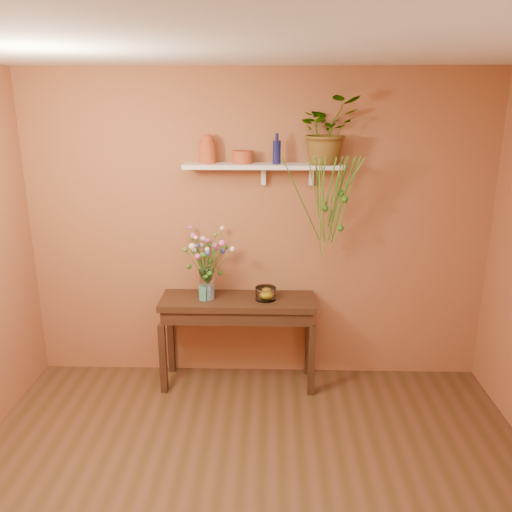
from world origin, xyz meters
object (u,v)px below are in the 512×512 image
at_px(blue_bottle, 277,152).
at_px(glass_vase, 207,286).
at_px(sideboard, 238,311).
at_px(glass_bowl, 266,294).
at_px(bouquet, 207,251).
at_px(terracotta_jug, 207,149).
at_px(spider_plant, 327,130).

height_order(blue_bottle, glass_vase, blue_bottle).
xyz_separation_m(sideboard, blue_bottle, (0.32, 0.09, 1.35)).
height_order(sideboard, glass_bowl, glass_bowl).
bearing_deg(glass_vase, bouquet, 49.59).
xyz_separation_m(sideboard, glass_vase, (-0.26, -0.01, 0.23)).
distance_m(terracotta_jug, spider_plant, 0.97).
height_order(sideboard, blue_bottle, blue_bottle).
relative_size(terracotta_jug, glass_vase, 0.89).
bearing_deg(terracotta_jug, bouquet, -95.41).
bearing_deg(blue_bottle, glass_vase, -170.48).
distance_m(spider_plant, bouquet, 1.39).
xyz_separation_m(spider_plant, glass_bowl, (-0.48, -0.12, -1.35)).
distance_m(terracotta_jug, bouquet, 0.83).
xyz_separation_m(blue_bottle, spider_plant, (0.40, 0.02, 0.17)).
bearing_deg(blue_bottle, bouquet, -171.10).
bearing_deg(bouquet, glass_vase, -130.41).
xyz_separation_m(sideboard, terracotta_jug, (-0.24, 0.12, 1.36)).
bearing_deg(glass_bowl, bouquet, 178.18).
bearing_deg(spider_plant, blue_bottle, -177.60).
bearing_deg(glass_bowl, glass_vase, 179.05).
xyz_separation_m(spider_plant, glass_vase, (-0.98, -0.11, -1.29)).
bearing_deg(spider_plant, glass_vase, -173.35).
xyz_separation_m(terracotta_jug, spider_plant, (0.96, -0.02, 0.16)).
height_order(terracotta_jug, spider_plant, spider_plant).
bearing_deg(terracotta_jug, spider_plant, -1.01).
distance_m(blue_bottle, spider_plant, 0.43).
height_order(spider_plant, bouquet, spider_plant).
bearing_deg(spider_plant, glass_bowl, -165.68).
bearing_deg(blue_bottle, sideboard, -164.12).
bearing_deg(sideboard, terracotta_jug, 152.71).
bearing_deg(sideboard, spider_plant, 8.54).
bearing_deg(glass_vase, glass_bowl, -0.95).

